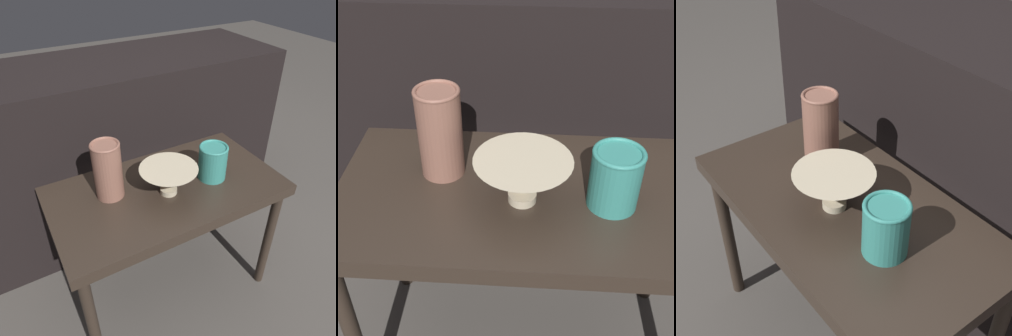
# 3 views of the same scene
# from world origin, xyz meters

# --- Properties ---
(table) EXTENTS (0.79, 0.43, 0.53)m
(table) POSITION_xyz_m (0.00, 0.00, 0.47)
(table) COLOR #2D231C
(table) RESTS_ON ground_plane
(couch_backdrop) EXTENTS (1.56, 0.50, 0.81)m
(couch_backdrop) POSITION_xyz_m (0.00, 0.54, 0.41)
(couch_backdrop) COLOR black
(couch_backdrop) RESTS_ON ground_plane
(bowl) EXTENTS (0.19, 0.19, 0.10)m
(bowl) POSITION_xyz_m (-0.01, -0.03, 0.59)
(bowl) COLOR #C1B293
(bowl) RESTS_ON table
(vase_textured_left) EXTENTS (0.09, 0.09, 0.20)m
(vase_textured_left) POSITION_xyz_m (-0.18, 0.06, 0.63)
(vase_textured_left) COLOR brown
(vase_textured_left) RESTS_ON table
(vase_colorful_right) EXTENTS (0.10, 0.10, 0.13)m
(vase_colorful_right) POSITION_xyz_m (0.17, -0.03, 0.60)
(vase_colorful_right) COLOR teal
(vase_colorful_right) RESTS_ON table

